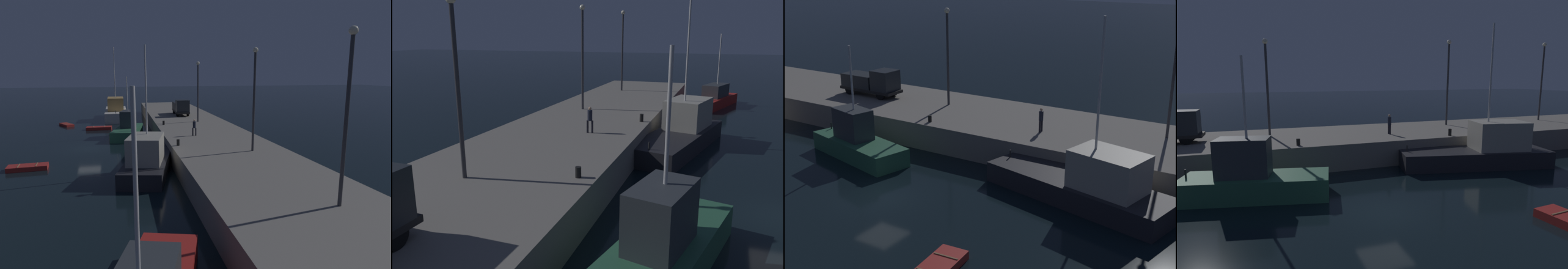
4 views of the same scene
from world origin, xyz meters
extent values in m
plane|color=black|center=(0.00, 0.00, 0.00)|extent=(320.00, 320.00, 0.00)
cube|color=gray|center=(0.00, 13.11, 1.01)|extent=(69.88, 9.79, 2.02)
cube|color=#232328|center=(10.06, 6.15, 0.66)|extent=(12.14, 5.94, 1.31)
cube|color=#ADA899|center=(12.04, 5.70, 2.41)|extent=(4.53, 3.51, 2.21)
cylinder|color=silver|center=(11.14, 5.91, 7.22)|extent=(0.14, 0.14, 7.40)
cylinder|color=#262626|center=(4.83, 7.34, 1.56)|extent=(0.10, 0.10, 0.50)
cube|color=#2D6647|center=(-6.15, 4.60, 0.66)|extent=(8.70, 4.55, 1.32)
cube|color=#33383D|center=(-6.76, 4.74, 2.42)|extent=(3.19, 2.30, 2.20)
cylinder|color=silver|center=(-6.54, 4.69, 5.80)|extent=(0.14, 0.14, 4.56)
cylinder|color=#262626|center=(-9.87, 5.45, 1.57)|extent=(0.10, 0.10, 0.50)
cube|color=olive|center=(7.63, -3.88, 0.45)|extent=(1.31, 0.19, 0.04)
cylinder|color=#38383D|center=(-4.87, 14.02, 5.83)|extent=(0.20, 0.20, 7.63)
sphere|color=#F9EFCC|center=(-4.87, 14.02, 9.83)|extent=(0.44, 0.44, 0.44)
cylinder|color=#38383D|center=(13.05, 14.78, 6.17)|extent=(0.20, 0.20, 8.30)
sphere|color=#F9EFCC|center=(13.05, 14.78, 10.50)|extent=(0.44, 0.44, 0.44)
cylinder|color=#38383D|center=(25.52, 14.53, 6.24)|extent=(0.20, 0.20, 8.45)
sphere|color=#F9EFCC|center=(25.52, 14.53, 10.65)|extent=(0.44, 0.44, 0.44)
cylinder|color=black|center=(-10.83, 13.80, 2.47)|extent=(0.90, 0.29, 0.90)
cylinder|color=black|center=(-10.86, 12.18, 2.47)|extent=(0.90, 0.29, 0.90)
cube|color=#23282D|center=(-10.97, 13.00, 3.60)|extent=(1.93, 1.96, 1.77)
cylinder|color=black|center=(5.06, 11.20, 2.43)|extent=(0.14, 0.14, 0.83)
cylinder|color=black|center=(5.07, 11.53, 2.43)|extent=(0.14, 0.14, 0.83)
cylinder|color=#1E2333|center=(5.07, 11.37, 3.20)|extent=(0.32, 0.32, 0.69)
sphere|color=tan|center=(5.07, 11.37, 3.66)|extent=(0.20, 0.20, 0.20)
cylinder|color=black|center=(9.62, 8.85, 2.31)|extent=(0.28, 0.28, 0.59)
cylinder|color=black|center=(-3.12, 9.12, 2.27)|extent=(0.28, 0.28, 0.50)
camera|label=1|loc=(40.03, 3.79, 8.78)|focal=31.36mm
camera|label=2|loc=(-19.37, 2.97, 8.44)|focal=36.86mm
camera|label=3|loc=(20.81, -21.81, 13.73)|focal=49.28mm
camera|label=4|loc=(-6.10, -14.81, 6.85)|focal=30.11mm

